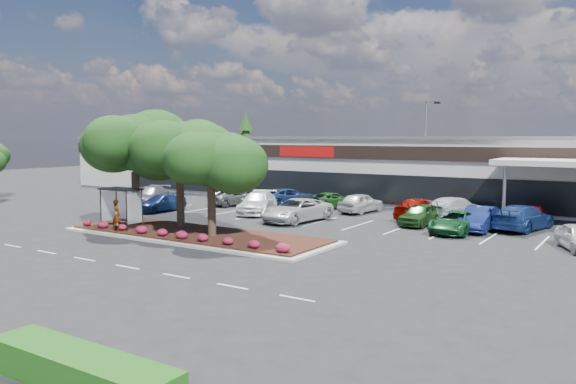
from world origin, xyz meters
The scene contains 29 objects.
ground centered at (0.00, 0.00, 0.00)m, with size 160.00×160.00×0.00m, color black.
retail_store centered at (0.06, 33.91, 3.15)m, with size 80.40×25.20×6.25m.
landscape_island centered at (-2.00, 4.00, 0.12)m, with size 18.00×6.00×0.26m.
lane_markings centered at (-0.14, 10.42, 0.01)m, with size 33.12×20.06×0.01m.
shrub_row centered at (-2.00, 1.90, 0.51)m, with size 17.00×0.80×0.50m, color maroon, non-canonical shape.
bus_shelter centered at (-7.50, 2.95, 2.31)m, with size 2.75×1.55×2.59m.
island_tree_west centered at (-8.00, 4.50, 4.21)m, with size 7.20×7.20×7.89m, color #143611, non-canonical shape.
island_tree_mid centered at (-4.50, 5.20, 3.92)m, with size 6.60×6.60×7.32m, color #143611, non-canonical shape.
island_tree_east centered at (-0.50, 3.70, 3.51)m, with size 5.80×5.80×6.50m, color #143611, non-canonical shape.
hedge_south_east centered at (10.00, -13.50, 0.45)m, with size 6.00×1.30×0.90m, color #184310.
conifer_north_west centered at (-30.00, 46.00, 5.00)m, with size 4.40×4.40×10.00m, color #143611.
person_waiting centered at (-6.65, 1.70, 1.25)m, with size 0.72×0.47×1.98m, color #594C47.
light_pole centered at (5.65, 24.11, 4.07)m, with size 1.42×0.69×9.23m.
car_0 centered at (-16.67, 13.86, 0.83)m, with size 2.34×5.75×1.67m, color slate.
car_1 centered at (-12.64, 11.35, 0.69)m, with size 1.94×4.78×1.39m, color navy.
car_2 centered at (-5.04, 14.67, 0.86)m, with size 2.41×5.94×1.72m, color silver.
car_3 centered at (-0.05, 12.65, 0.84)m, with size 2.79×6.05×1.68m, color #BABABA.
car_4 centered at (-1.44, 15.83, 0.79)m, with size 1.86×4.63×1.58m, color black.
car_5 centered at (8.14, 15.95, 0.76)m, with size 1.80×4.48×1.53m, color #1F491A.
car_6 centered at (12.25, 15.82, 0.80)m, with size 1.70×4.87×1.61m, color navy.
car_7 centered at (11.20, 14.11, 0.70)m, with size 2.34×5.07×1.41m, color #174E26.
car_9 centered at (-9.92, 18.11, 0.72)m, with size 2.38×5.16×1.43m, color #55565B.
car_10 centered at (-5.75, 20.45, 0.78)m, with size 2.60×5.64×1.57m, color navy.
car_11 centered at (-1.55, 20.82, 0.70)m, with size 2.33×5.06×1.41m, color #1B4E18.
car_12 centered at (1.77, 19.68, 0.81)m, with size 1.92×4.77×1.63m, color #B7B7B7.
car_13 centered at (7.31, 18.46, 0.82)m, with size 2.29×5.63×1.63m, color #770801.
car_14 centered at (9.41, 20.01, 0.85)m, with size 2.39×5.88×1.71m, color #B4BBC2.
car_15 centered at (14.61, 17.70, 0.84)m, with size 2.36×5.80×1.68m, color navy.
car_16 centered at (14.72, 20.64, 0.72)m, with size 1.71×4.25×1.45m, color maroon.
Camera 1 is at (21.59, -21.95, 6.24)m, focal length 35.00 mm.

